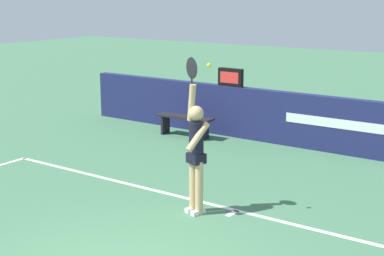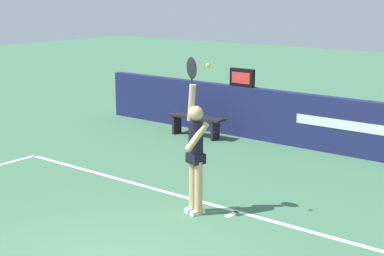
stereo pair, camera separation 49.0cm
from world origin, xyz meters
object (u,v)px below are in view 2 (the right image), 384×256
(speed_display, at_px, (242,78))
(tennis_ball, at_px, (208,65))
(courtside_bench_far, at_px, (196,121))
(tennis_player, at_px, (195,150))

(speed_display, relative_size, tennis_ball, 10.07)
(speed_display, height_order, courtside_bench_far, speed_display)
(tennis_ball, xyz_separation_m, courtside_bench_far, (-3.38, 4.05, -2.03))
(tennis_ball, bearing_deg, courtside_bench_far, 129.83)
(speed_display, bearing_deg, courtside_bench_far, -139.16)
(tennis_ball, distance_m, courtside_bench_far, 5.66)
(speed_display, distance_m, tennis_player, 5.31)
(tennis_player, height_order, tennis_ball, tennis_player)
(speed_display, bearing_deg, tennis_player, -64.61)
(tennis_player, distance_m, tennis_ball, 1.39)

